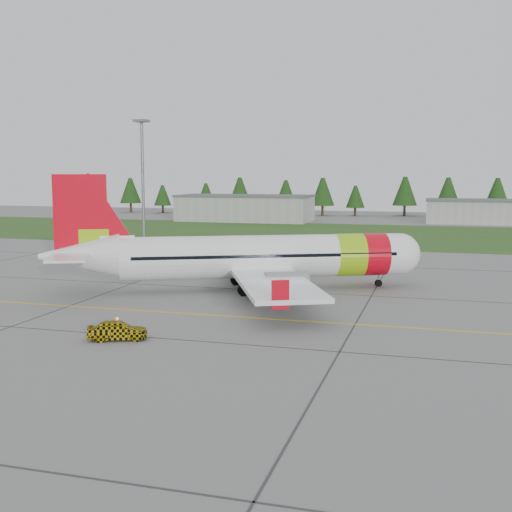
% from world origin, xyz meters
% --- Properties ---
extents(ground, '(320.00, 320.00, 0.00)m').
position_xyz_m(ground, '(0.00, 0.00, 0.00)').
color(ground, gray).
rests_on(ground, ground).
extents(aircraft, '(35.82, 33.99, 11.48)m').
position_xyz_m(aircraft, '(-1.53, 20.17, 3.31)').
color(aircraft, white).
rests_on(aircraft, ground).
extents(follow_me_car, '(1.94, 2.08, 4.14)m').
position_xyz_m(follow_me_car, '(-5.38, -1.16, 2.07)').
color(follow_me_car, yellow).
rests_on(follow_me_car, ground).
extents(service_van, '(1.92, 1.85, 4.80)m').
position_xyz_m(service_van, '(-9.16, 57.38, 2.40)').
color(service_van, white).
rests_on(service_van, ground).
extents(grass_strip, '(320.00, 50.00, 0.03)m').
position_xyz_m(grass_strip, '(0.00, 82.00, 0.01)').
color(grass_strip, '#30561E').
rests_on(grass_strip, ground).
extents(taxi_guideline, '(120.00, 0.25, 0.02)m').
position_xyz_m(taxi_guideline, '(0.00, 8.00, 0.01)').
color(taxi_guideline, gold).
rests_on(taxi_guideline, ground).
extents(hangar_west, '(32.00, 14.00, 6.00)m').
position_xyz_m(hangar_west, '(-30.00, 110.00, 3.00)').
color(hangar_west, '#A8A8A3').
rests_on(hangar_west, ground).
extents(hangar_east, '(24.00, 12.00, 5.20)m').
position_xyz_m(hangar_east, '(25.00, 118.00, 2.60)').
color(hangar_east, '#A8A8A3').
rests_on(hangar_east, ground).
extents(floodlight_mast, '(0.50, 0.50, 20.00)m').
position_xyz_m(floodlight_mast, '(-32.00, 58.00, 10.00)').
color(floodlight_mast, slate).
rests_on(floodlight_mast, ground).
extents(treeline, '(160.00, 8.00, 10.00)m').
position_xyz_m(treeline, '(0.00, 138.00, 5.00)').
color(treeline, '#1C3F14').
rests_on(treeline, ground).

